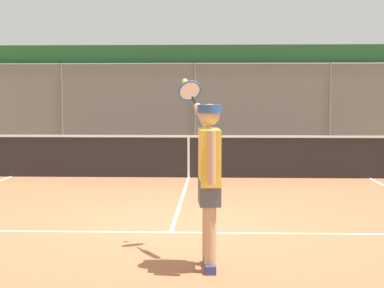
{
  "coord_description": "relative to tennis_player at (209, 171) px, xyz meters",
  "views": [
    {
      "loc": [
        -0.59,
        8.48,
        1.85
      ],
      "look_at": [
        -0.21,
        -1.35,
        1.05
      ],
      "focal_mm": 55.78,
      "sensor_mm": 36.0,
      "label": 1
    }
  ],
  "objects": [
    {
      "name": "tennis_player",
      "position": [
        0.0,
        0.0,
        0.0
      ],
      "size": [
        0.56,
        1.42,
        2.06
      ],
      "rotation": [
        0.0,
        0.0,
        -1.49
      ],
      "color": "navy",
      "rests_on": "ground"
    },
    {
      "name": "ground_plane",
      "position": [
        0.53,
        -2.19,
        -1.05
      ],
      "size": [
        60.0,
        60.0,
        0.0
      ],
      "primitive_type": "plane",
      "color": "#A8603D"
    },
    {
      "name": "fence_backdrop",
      "position": [
        0.53,
        -11.77,
        0.61
      ],
      "size": [
        18.67,
        1.37,
        3.34
      ],
      "color": "slate",
      "rests_on": "ground"
    },
    {
      "name": "court_line_markings",
      "position": [
        0.53,
        -1.34,
        -1.04
      ],
      "size": [
        8.2,
        9.96,
        0.01
      ],
      "color": "white",
      "rests_on": "ground"
    },
    {
      "name": "tennis_net",
      "position": [
        0.53,
        -7.1,
        -0.55
      ],
      "size": [
        10.53,
        0.09,
        1.07
      ],
      "color": "#2D2D2D",
      "rests_on": "ground"
    }
  ]
}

